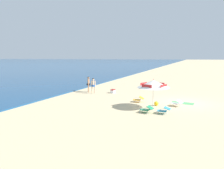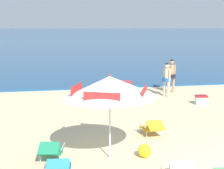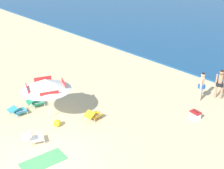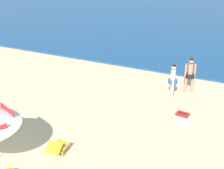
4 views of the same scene
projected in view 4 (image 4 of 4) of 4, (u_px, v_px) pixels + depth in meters
The scene contains 4 objects.
lounge_chair_under_umbrella at pixel (58, 147), 10.88m from camera, with size 0.63×0.93×0.52m.
person_standing_near_shore at pixel (190, 73), 14.82m from camera, with size 0.48×0.42×1.71m.
person_standing_beside at pixel (173, 79), 14.32m from camera, with size 0.40×0.46×1.64m.
cooler_box at pixel (182, 118), 12.73m from camera, with size 0.54×0.42×0.43m.
Camera 4 is at (3.99, -3.80, 6.82)m, focal length 51.63 mm.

